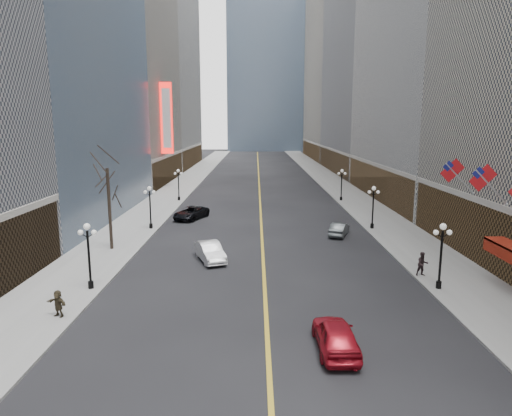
{
  "coord_description": "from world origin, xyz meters",
  "views": [
    {
      "loc": [
        -0.61,
        0.59,
        11.18
      ],
      "look_at": [
        -0.6,
        20.21,
        7.52
      ],
      "focal_mm": 32.0,
      "sensor_mm": 36.0,
      "label": 1
    }
  ],
  "objects_px": {
    "streetlamp_east_1": "(441,249)",
    "streetlamp_east_2": "(373,203)",
    "streetlamp_west_2": "(150,203)",
    "streetlamp_west_3": "(178,181)",
    "car_nb_mid": "(210,252)",
    "streetlamp_east_3": "(342,181)",
    "car_sb_mid": "(336,335)",
    "car_sb_far": "(339,229)",
    "car_nb_far": "(191,213)",
    "streetlamp_west_1": "(88,249)"
  },
  "relations": [
    {
      "from": "streetlamp_west_2",
      "to": "car_sb_mid",
      "type": "xyz_separation_m",
      "value": [
        15.16,
        -26.33,
        -2.09
      ]
    },
    {
      "from": "streetlamp_east_1",
      "to": "streetlamp_west_2",
      "type": "distance_m",
      "value": 29.68
    },
    {
      "from": "streetlamp_west_3",
      "to": "streetlamp_east_2",
      "type": "bearing_deg",
      "value": -37.33
    },
    {
      "from": "car_nb_mid",
      "to": "streetlamp_west_3",
      "type": "bearing_deg",
      "value": 83.97
    },
    {
      "from": "car_sb_far",
      "to": "streetlamp_east_1",
      "type": "bearing_deg",
      "value": 125.3
    },
    {
      "from": "streetlamp_east_3",
      "to": "car_sb_mid",
      "type": "relative_size",
      "value": 0.95
    },
    {
      "from": "streetlamp_west_1",
      "to": "car_nb_far",
      "type": "distance_m",
      "value": 23.83
    },
    {
      "from": "streetlamp_west_2",
      "to": "streetlamp_west_3",
      "type": "xyz_separation_m",
      "value": [
        0.0,
        18.0,
        0.0
      ]
    },
    {
      "from": "streetlamp_east_2",
      "to": "streetlamp_east_3",
      "type": "bearing_deg",
      "value": 90.0
    },
    {
      "from": "car_sb_mid",
      "to": "car_sb_far",
      "type": "height_order",
      "value": "car_sb_mid"
    },
    {
      "from": "car_sb_mid",
      "to": "car_sb_far",
      "type": "distance_m",
      "value": 24.09
    },
    {
      "from": "streetlamp_east_3",
      "to": "streetlamp_west_2",
      "type": "distance_m",
      "value": 29.68
    },
    {
      "from": "streetlamp_east_1",
      "to": "car_nb_mid",
      "type": "bearing_deg",
      "value": 157.13
    },
    {
      "from": "streetlamp_east_2",
      "to": "car_nb_mid",
      "type": "relative_size",
      "value": 0.97
    },
    {
      "from": "car_sb_far",
      "to": "car_nb_mid",
      "type": "bearing_deg",
      "value": 55.66
    },
    {
      "from": "car_sb_far",
      "to": "streetlamp_east_3",
      "type": "bearing_deg",
      "value": -80.27
    },
    {
      "from": "streetlamp_west_3",
      "to": "car_nb_mid",
      "type": "height_order",
      "value": "streetlamp_west_3"
    },
    {
      "from": "streetlamp_east_3",
      "to": "streetlamp_west_2",
      "type": "xyz_separation_m",
      "value": [
        -23.6,
        -18.0,
        0.0
      ]
    },
    {
      "from": "car_nb_far",
      "to": "car_sb_mid",
      "type": "relative_size",
      "value": 1.12
    },
    {
      "from": "car_sb_far",
      "to": "car_sb_mid",
      "type": "bearing_deg",
      "value": 100.06
    },
    {
      "from": "streetlamp_east_1",
      "to": "streetlamp_west_1",
      "type": "height_order",
      "value": "same"
    },
    {
      "from": "streetlamp_east_1",
      "to": "car_sb_far",
      "type": "distance_m",
      "value": 16.01
    },
    {
      "from": "car_sb_mid",
      "to": "car_nb_far",
      "type": "bearing_deg",
      "value": -70.65
    },
    {
      "from": "streetlamp_east_1",
      "to": "streetlamp_east_2",
      "type": "xyz_separation_m",
      "value": [
        0.0,
        18.0,
        0.0
      ]
    },
    {
      "from": "streetlamp_east_1",
      "to": "car_nb_far",
      "type": "distance_m",
      "value": 30.96
    },
    {
      "from": "streetlamp_east_1",
      "to": "streetlamp_west_3",
      "type": "height_order",
      "value": "same"
    },
    {
      "from": "streetlamp_east_2",
      "to": "car_sb_mid",
      "type": "bearing_deg",
      "value": -107.77
    },
    {
      "from": "streetlamp_west_2",
      "to": "streetlamp_west_3",
      "type": "bearing_deg",
      "value": 90.0
    },
    {
      "from": "streetlamp_west_2",
      "to": "car_sb_mid",
      "type": "bearing_deg",
      "value": -60.07
    },
    {
      "from": "streetlamp_west_2",
      "to": "car_nb_mid",
      "type": "distance_m",
      "value": 13.59
    },
    {
      "from": "streetlamp_east_1",
      "to": "streetlamp_east_2",
      "type": "relative_size",
      "value": 1.0
    },
    {
      "from": "streetlamp_west_2",
      "to": "car_sb_far",
      "type": "height_order",
      "value": "streetlamp_west_2"
    },
    {
      "from": "streetlamp_east_1",
      "to": "car_nb_mid",
      "type": "distance_m",
      "value": 17.68
    },
    {
      "from": "streetlamp_east_2",
      "to": "car_sb_mid",
      "type": "distance_m",
      "value": 27.73
    },
    {
      "from": "streetlamp_east_2",
      "to": "car_nb_mid",
      "type": "height_order",
      "value": "streetlamp_east_2"
    },
    {
      "from": "streetlamp_east_3",
      "to": "streetlamp_east_2",
      "type": "bearing_deg",
      "value": -90.0
    },
    {
      "from": "car_nb_far",
      "to": "streetlamp_east_1",
      "type": "bearing_deg",
      "value": -27.11
    },
    {
      "from": "streetlamp_west_3",
      "to": "car_sb_far",
      "type": "distance_m",
      "value": 28.57
    },
    {
      "from": "car_nb_far",
      "to": "car_sb_far",
      "type": "xyz_separation_m",
      "value": [
        16.08,
        -8.13,
        -0.08
      ]
    },
    {
      "from": "streetlamp_west_3",
      "to": "car_nb_far",
      "type": "height_order",
      "value": "streetlamp_west_3"
    },
    {
      "from": "car_nb_mid",
      "to": "streetlamp_east_1",
      "type": "bearing_deg",
      "value": -43.18
    },
    {
      "from": "streetlamp_west_3",
      "to": "streetlamp_west_2",
      "type": "bearing_deg",
      "value": -90.0
    },
    {
      "from": "streetlamp_east_3",
      "to": "streetlamp_east_1",
      "type": "bearing_deg",
      "value": -90.0
    },
    {
      "from": "streetlamp_west_3",
      "to": "car_nb_mid",
      "type": "relative_size",
      "value": 0.97
    },
    {
      "from": "streetlamp_west_1",
      "to": "streetlamp_west_3",
      "type": "relative_size",
      "value": 1.0
    },
    {
      "from": "streetlamp_east_3",
      "to": "car_sb_mid",
      "type": "height_order",
      "value": "streetlamp_east_3"
    },
    {
      "from": "streetlamp_west_1",
      "to": "streetlamp_west_2",
      "type": "relative_size",
      "value": 1.0
    },
    {
      "from": "streetlamp_east_2",
      "to": "car_nb_mid",
      "type": "distance_m",
      "value": 19.78
    },
    {
      "from": "streetlamp_east_3",
      "to": "car_sb_far",
      "type": "xyz_separation_m",
      "value": [
        -4.0,
        -20.66,
        -2.24
      ]
    },
    {
      "from": "streetlamp_east_3",
      "to": "car_nb_far",
      "type": "xyz_separation_m",
      "value": [
        -20.08,
        -12.53,
        -2.16
      ]
    }
  ]
}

